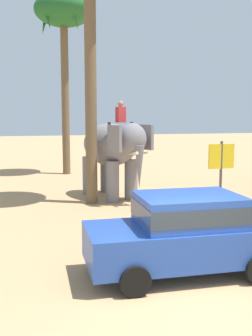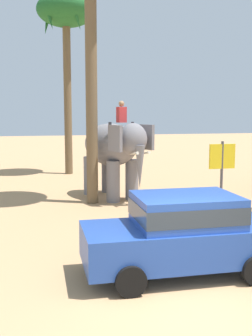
# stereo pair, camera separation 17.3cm
# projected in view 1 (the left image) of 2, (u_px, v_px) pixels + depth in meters

# --- Properties ---
(ground_plane) EXTENTS (120.00, 120.00, 0.00)m
(ground_plane) POSITION_uv_depth(u_px,v_px,m) (199.00, 313.00, 6.86)
(ground_plane) COLOR tan
(car_sedan_foreground) EXTENTS (4.17, 2.01, 1.70)m
(car_sedan_foreground) POSITION_uv_depth(u_px,v_px,m) (185.00, 231.00, 8.48)
(car_sedan_foreground) COLOR #23479E
(car_sedan_foreground) RESTS_ON ground
(elephant_with_mahout) EXTENTS (2.64, 4.01, 3.88)m
(elephant_with_mahout) POSITION_uv_depth(u_px,v_px,m) (112.00, 149.00, 16.17)
(elephant_with_mahout) COLOR slate
(elephant_with_mahout) RESTS_ON ground
(palm_tree_behind_elephant) EXTENTS (3.20, 3.20, 9.91)m
(palm_tree_behind_elephant) POSITION_uv_depth(u_px,v_px,m) (64.00, 17.00, 21.94)
(palm_tree_behind_elephant) COLOR brown
(palm_tree_behind_elephant) RESTS_ON ground
(signboard_yellow) EXTENTS (1.00, 0.10, 2.40)m
(signboard_yellow) POSITION_uv_depth(u_px,v_px,m) (221.00, 161.00, 14.73)
(signboard_yellow) COLOR #4C4C51
(signboard_yellow) RESTS_ON ground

